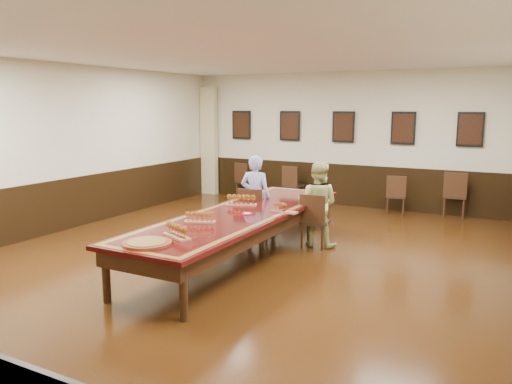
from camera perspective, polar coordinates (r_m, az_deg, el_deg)
The scene contains 23 objects.
floor at distance 7.98m, azimuth -1.70°, elevation -7.71°, with size 8.00×10.00×0.02m, color black.
ceiling at distance 7.66m, azimuth -1.83°, elevation 15.94°, with size 8.00×10.00×0.02m, color white.
wall_back at distance 12.24m, azimuth 10.02°, elevation 5.95°, with size 8.00×0.02×3.20m, color beige.
wall_left at distance 10.25m, azimuth -21.69°, elevation 4.68°, with size 0.02×10.00×3.20m, color beige.
chair_man at distance 9.00m, azimuth -0.27°, elevation -2.47°, with size 0.45×0.49×0.96m, color black, non-canonical shape.
chair_woman at distance 8.58m, azimuth 6.80°, elevation -3.22°, with size 0.44×0.48×0.94m, color black, non-canonical shape.
spare_chair_a at distance 13.11m, azimuth -1.13°, elevation 1.34°, with size 0.43×0.47×0.93m, color black, non-canonical shape.
spare_chair_b at distance 12.48m, azimuth 4.32°, elevation 0.90°, with size 0.44×0.48×0.93m, color black, non-canonical shape.
spare_chair_c at distance 11.54m, azimuth 15.70°, elevation -0.29°, with size 0.41×0.45×0.89m, color black, non-canonical shape.
spare_chair_d at distance 11.63m, azimuth 21.77°, elevation -0.26°, with size 0.47×0.51×1.00m, color black, non-canonical shape.
person_man at distance 9.04m, azimuth -0.05°, elevation -0.57°, with size 0.56×0.37×1.53m, color #5564D5.
person_woman at distance 8.62m, azimuth 7.03°, elevation -1.37°, with size 0.73×0.57×1.46m, color #C1C77C.
pink_phone at distance 7.56m, azimuth 2.41°, elevation -2.70°, with size 0.07×0.14×0.01m, color #CF459E.
curtain at distance 13.72m, azimuth -5.39°, elevation 5.82°, with size 0.45×0.18×2.90m, color #C5B987.
wainscoting at distance 7.84m, azimuth -1.72°, elevation -4.15°, with size 8.00×10.00×1.00m.
conference_table at distance 7.82m, azimuth -1.72°, elevation -3.36°, with size 1.40×5.00×0.76m.
posters at distance 12.16m, azimuth 9.95°, elevation 7.34°, with size 6.14×0.04×0.74m.
flight_a at distance 8.31m, azimuth -1.69°, elevation -0.96°, with size 0.53×0.32×0.19m.
flight_b at distance 7.80m, azimuth 3.05°, elevation -1.81°, with size 0.43×0.16×0.16m.
flight_c at distance 7.14m, azimuth -6.43°, elevation -2.92°, with size 0.45×0.29×0.16m.
flight_d at distance 6.37m, azimuth -9.07°, elevation -4.45°, with size 0.51×0.34×0.18m.
red_plate_grp at distance 7.65m, azimuth -1.04°, elevation -2.51°, with size 0.18×0.18×0.02m.
carved_platter at distance 6.13m, azimuth -12.36°, elevation -5.73°, with size 0.71×0.71×0.05m.
Camera 1 is at (3.78, -6.61, 2.39)m, focal length 35.00 mm.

